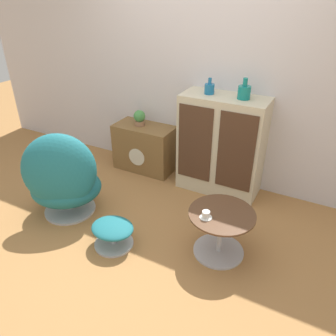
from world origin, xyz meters
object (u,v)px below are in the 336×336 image
(ottoman, at_px, (113,231))
(coffee_table, at_px, (220,230))
(vase_inner_left, at_px, (244,92))
(egg_chair, at_px, (63,180))
(sideboard, at_px, (221,145))
(potted_plant, at_px, (139,118))
(vase_leftmost, at_px, (209,88))
(teacup, at_px, (206,215))
(tv_console, at_px, (145,148))

(ottoman, xyz_separation_m, coffee_table, (0.89, 0.36, 0.09))
(vase_inner_left, bearing_deg, coffee_table, -78.98)
(egg_chair, bearing_deg, vase_inner_left, 41.26)
(sideboard, bearing_deg, potted_plant, 179.07)
(ottoman, relative_size, vase_leftmost, 2.38)
(egg_chair, xyz_separation_m, vase_leftmost, (1.02, 1.21, 0.74))
(coffee_table, xyz_separation_m, vase_leftmost, (-0.56, 1.00, 0.91))
(vase_leftmost, distance_m, teacup, 1.41)
(coffee_table, xyz_separation_m, potted_plant, (-1.45, 1.02, 0.43))
(sideboard, relative_size, ottoman, 2.79)
(vase_leftmost, relative_size, vase_inner_left, 0.80)
(egg_chair, distance_m, potted_plant, 1.26)
(egg_chair, relative_size, ottoman, 2.38)
(tv_console, xyz_separation_m, teacup, (1.29, -1.14, 0.17))
(vase_leftmost, bearing_deg, tv_console, 179.11)
(tv_console, distance_m, potted_plant, 0.40)
(tv_console, height_order, teacup, tv_console)
(tv_console, bearing_deg, coffee_table, -36.16)
(sideboard, bearing_deg, tv_console, 179.05)
(egg_chair, relative_size, coffee_table, 1.66)
(vase_inner_left, xyz_separation_m, potted_plant, (-1.25, 0.01, -0.50))
(tv_console, height_order, vase_leftmost, vase_leftmost)
(vase_inner_left, xyz_separation_m, teacup, (0.10, -1.12, -0.72))
(sideboard, height_order, vase_inner_left, vase_inner_left)
(vase_leftmost, height_order, potted_plant, vase_leftmost)
(potted_plant, bearing_deg, coffee_table, -35.01)
(ottoman, bearing_deg, sideboard, 69.65)
(coffee_table, bearing_deg, ottoman, -157.64)
(ottoman, bearing_deg, egg_chair, 167.44)
(potted_plant, distance_m, teacup, 1.78)
(teacup, bearing_deg, tv_console, 138.63)
(ottoman, distance_m, coffee_table, 0.96)
(coffee_table, bearing_deg, vase_leftmost, 119.28)
(teacup, bearing_deg, ottoman, -162.89)
(ottoman, bearing_deg, tv_console, 109.96)
(coffee_table, relative_size, vase_leftmost, 3.41)
(sideboard, height_order, coffee_table, sideboard)
(sideboard, height_order, ottoman, sideboard)
(vase_leftmost, xyz_separation_m, vase_inner_left, (0.37, 0.00, 0.01))
(tv_console, xyz_separation_m, vase_inner_left, (1.19, -0.01, 0.89))
(vase_inner_left, distance_m, teacup, 1.34)
(vase_leftmost, bearing_deg, egg_chair, -129.96)
(vase_inner_left, relative_size, teacup, 1.99)
(sideboard, distance_m, egg_chair, 1.71)
(coffee_table, height_order, vase_leftmost, vase_leftmost)
(tv_console, relative_size, vase_leftmost, 4.50)
(tv_console, distance_m, coffee_table, 1.72)
(vase_leftmost, height_order, teacup, vase_leftmost)
(potted_plant, bearing_deg, vase_leftmost, -0.86)
(sideboard, distance_m, teacup, 1.16)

